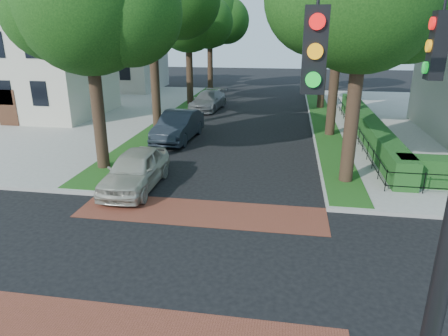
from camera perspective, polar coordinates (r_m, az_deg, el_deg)
The scene contains 18 objects.
ground at distance 11.84m, azimuth -6.73°, elevation -12.99°, with size 120.00×120.00×0.00m, color black.
sidewalk_nw at distance 36.87m, azimuth -28.65°, elevation 7.22°, with size 30.00×30.00×0.15m, color gray.
crosswalk_far at distance 14.55m, azimuth -3.32°, elevation -6.37°, with size 9.00×2.20×0.01m, color brown.
grass_strip_ne at distance 29.44m, azimuth 13.96°, elevation 6.67°, with size 1.60×29.80×0.02m, color #1F4212.
grass_strip_nw at distance 30.50m, azimuth -6.85°, elevation 7.53°, with size 1.60×29.80×0.02m, color #1F4212.
tree_right_far at distance 33.92m, azimuth 14.64°, elevation 19.72°, with size 7.25×6.23×9.74m.
tree_right_back at distance 42.91m, azimuth 13.67°, elevation 20.06°, with size 7.50×6.45×10.20m.
tree_left_near at distance 18.80m, azimuth -18.36°, elevation 21.33°, with size 7.50×6.45×10.20m.
tree_left_far at distance 34.83m, azimuth -4.90°, elevation 20.56°, with size 7.00×6.02×9.86m.
tree_left_back at distance 43.64m, azimuth -1.86°, elevation 20.72°, with size 7.75×6.66×10.44m.
hedge_main_road at distance 25.65m, azimuth 19.83°, elevation 5.64°, with size 1.00×18.00×1.20m, color #174116.
fence_main_road at distance 25.55m, azimuth 18.03°, elevation 5.44°, with size 0.06×18.00×0.90m, color black, non-canonical shape.
house_left_near at distance 33.20m, azimuth -25.42°, elevation 15.33°, with size 10.00×9.00×10.14m.
house_left_far at distance 45.50m, azimuth -15.32°, elevation 17.04°, with size 10.00×9.00×10.14m.
traffic_signal at distance 5.76m, azimuth 28.66°, elevation 0.84°, with size 2.17×2.00×8.00m.
parked_car_front at distance 16.85m, azimuth -12.55°, elevation -0.24°, with size 1.88×4.68×1.60m, color #ADAC9C.
parked_car_middle at distance 23.92m, azimuth -6.56°, elevation 5.99°, with size 1.80×5.17×1.70m, color #1D232B.
parked_car_rear at distance 33.10m, azimuth -2.29°, elevation 9.59°, with size 2.08×5.11×1.48m, color slate.
Camera 1 is at (2.93, -9.59, 6.29)m, focal length 32.00 mm.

